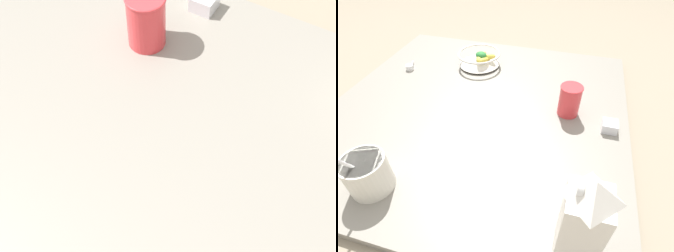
% 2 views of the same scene
% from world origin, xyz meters
% --- Properties ---
extents(ground_plane, '(6.00, 6.00, 0.00)m').
position_xyz_m(ground_plane, '(0.00, 0.00, 0.00)').
color(ground_plane, gray).
extents(countertop, '(1.20, 1.20, 0.03)m').
position_xyz_m(countertop, '(0.00, 0.00, 0.02)').
color(countertop, gray).
rests_on(countertop, ground_plane).
extents(fruit_bowl, '(0.21, 0.21, 0.08)m').
position_xyz_m(fruit_bowl, '(-0.33, -0.11, 0.07)').
color(fruit_bowl, silver).
rests_on(fruit_bowl, countertop).
extents(milk_carton, '(0.09, 0.09, 0.28)m').
position_xyz_m(milk_carton, '(0.48, 0.43, 0.17)').
color(milk_carton, silver).
rests_on(milk_carton, countertop).
extents(yogurt_tub, '(0.14, 0.13, 0.23)m').
position_xyz_m(yogurt_tub, '(0.45, -0.16, 0.10)').
color(yogurt_tub, silver).
rests_on(yogurt_tub, countertop).
extents(drinking_cup, '(0.09, 0.09, 0.13)m').
position_xyz_m(drinking_cup, '(-0.07, 0.36, 0.10)').
color(drinking_cup, '#DB383D').
rests_on(drinking_cup, countertop).
extents(spice_jar, '(0.06, 0.06, 0.04)m').
position_xyz_m(spice_jar, '(-0.01, 0.52, 0.05)').
color(spice_jar, silver).
rests_on(spice_jar, countertop).
extents(measuring_scoop, '(0.08, 0.04, 0.02)m').
position_xyz_m(measuring_scoop, '(-0.20, -0.43, 0.04)').
color(measuring_scoop, white).
rests_on(measuring_scoop, countertop).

